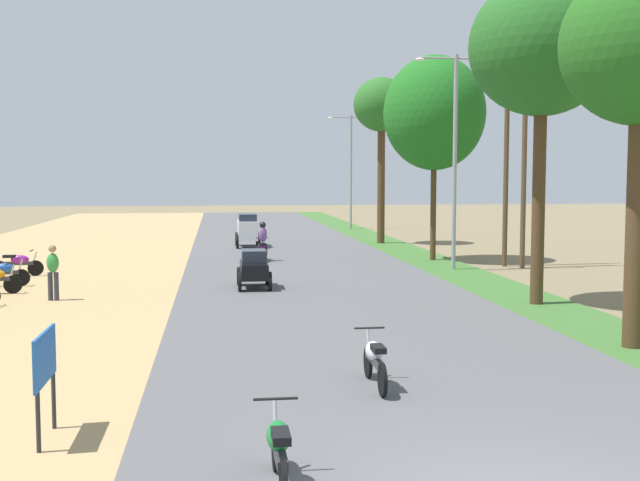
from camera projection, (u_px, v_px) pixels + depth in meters
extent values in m
cylinder|color=black|center=(13.00, 285.00, 24.31)|extent=(0.56, 0.06, 0.56)
cylinder|color=#A5A8AD|center=(11.00, 276.00, 24.28)|extent=(0.26, 0.05, 0.68)
cylinder|color=black|center=(8.00, 264.00, 24.25)|extent=(0.04, 0.54, 0.04)
cylinder|color=black|center=(21.00, 278.00, 25.96)|extent=(0.56, 0.06, 0.56)
cube|color=#333338|center=(1.00, 272.00, 25.86)|extent=(1.12, 0.12, 0.12)
ellipsoid|color=#1E4CA5|center=(4.00, 268.00, 25.86)|extent=(0.64, 0.28, 0.32)
cylinder|color=#A5A8AD|center=(19.00, 269.00, 25.93)|extent=(0.26, 0.05, 0.68)
cylinder|color=black|center=(17.00, 258.00, 25.89)|extent=(0.04, 0.54, 0.04)
cylinder|color=black|center=(36.00, 268.00, 28.62)|extent=(0.56, 0.06, 0.56)
cylinder|color=black|center=(0.00, 269.00, 28.46)|extent=(0.56, 0.06, 0.56)
cube|color=#333338|center=(18.00, 263.00, 28.53)|extent=(1.12, 0.12, 0.12)
ellipsoid|color=#8C1E8C|center=(20.00, 260.00, 28.53)|extent=(0.64, 0.28, 0.32)
cube|color=black|center=(9.00, 256.00, 28.47)|extent=(0.44, 0.20, 0.10)
cylinder|color=#A5A8AD|center=(34.00, 261.00, 28.59)|extent=(0.26, 0.05, 0.68)
cylinder|color=black|center=(32.00, 251.00, 28.56)|extent=(0.04, 0.54, 0.04)
cylinder|color=#262628|center=(38.00, 423.00, 10.34)|extent=(0.06, 0.06, 0.80)
cylinder|color=#262628|center=(54.00, 401.00, 11.33)|extent=(0.06, 0.06, 0.80)
cube|color=#1959B2|center=(45.00, 357.00, 10.77)|extent=(0.04, 1.30, 0.70)
cylinder|color=#33333D|center=(50.00, 286.00, 22.98)|extent=(0.14, 0.14, 0.82)
cylinder|color=#33333D|center=(56.00, 286.00, 22.97)|extent=(0.14, 0.14, 0.82)
ellipsoid|color=#338C3F|center=(53.00, 263.00, 22.92)|extent=(0.40, 0.31, 0.56)
sphere|color=#9E7556|center=(52.00, 249.00, 22.89)|extent=(0.22, 0.22, 0.22)
cylinder|color=#4C351E|center=(636.00, 220.00, 16.53)|extent=(0.42, 0.42, 5.39)
cylinder|color=#4C351E|center=(539.00, 195.00, 22.17)|extent=(0.36, 0.36, 6.12)
ellipsoid|color=#236121|center=(542.00, 46.00, 21.83)|extent=(4.02, 4.02, 3.84)
cylinder|color=#4C351E|center=(433.00, 203.00, 33.85)|extent=(0.25, 0.25, 4.93)
ellipsoid|color=#1D671D|center=(434.00, 113.00, 33.54)|extent=(4.32, 4.32, 4.85)
cylinder|color=#4C351E|center=(381.00, 182.00, 42.29)|extent=(0.40, 0.40, 6.58)
ellipsoid|color=#286623|center=(382.00, 104.00, 41.96)|extent=(2.99, 2.99, 2.87)
cylinder|color=gray|center=(455.00, 163.00, 30.33)|extent=(0.16, 0.16, 8.20)
cylinder|color=gray|center=(438.00, 58.00, 29.91)|extent=(1.40, 0.08, 0.08)
ellipsoid|color=silver|center=(420.00, 59.00, 29.83)|extent=(0.36, 0.20, 0.14)
cylinder|color=gray|center=(474.00, 59.00, 30.09)|extent=(1.40, 0.08, 0.08)
ellipsoid|color=silver|center=(492.00, 61.00, 30.19)|extent=(0.36, 0.20, 0.14)
cylinder|color=gray|center=(351.00, 172.00, 53.76)|extent=(0.16, 0.16, 7.69)
cylinder|color=gray|center=(341.00, 117.00, 53.37)|extent=(1.40, 0.08, 0.08)
ellipsoid|color=silver|center=(331.00, 118.00, 53.28)|extent=(0.36, 0.20, 0.14)
cylinder|color=gray|center=(361.00, 117.00, 53.55)|extent=(1.40, 0.08, 0.08)
ellipsoid|color=silver|center=(371.00, 118.00, 53.64)|extent=(0.36, 0.20, 0.14)
cylinder|color=brown|center=(506.00, 150.00, 31.81)|extent=(0.20, 0.20, 9.41)
cube|color=#473323|center=(508.00, 43.00, 31.46)|extent=(1.80, 0.10, 0.10)
cylinder|color=brown|center=(524.00, 163.00, 31.22)|extent=(0.20, 0.20, 8.34)
cube|color=#473323|center=(526.00, 69.00, 30.92)|extent=(1.80, 0.10, 0.10)
cube|color=black|center=(254.00, 270.00, 25.38)|extent=(0.84, 1.95, 0.50)
cube|color=#232B38|center=(254.00, 256.00, 25.30)|extent=(0.77, 1.10, 0.40)
cylinder|color=black|center=(239.00, 276.00, 26.04)|extent=(0.10, 0.60, 0.60)
cylinder|color=black|center=(267.00, 276.00, 26.16)|extent=(0.10, 0.60, 0.60)
cylinder|color=black|center=(240.00, 282.00, 24.65)|extent=(0.10, 0.60, 0.60)
cylinder|color=black|center=(270.00, 281.00, 24.77)|extent=(0.10, 0.60, 0.60)
cube|color=silver|center=(247.00, 230.00, 40.06)|extent=(0.95, 2.40, 0.95)
cube|color=#232B38|center=(247.00, 217.00, 40.11)|extent=(0.87, 2.00, 0.35)
cylinder|color=black|center=(236.00, 239.00, 40.89)|extent=(0.12, 0.68, 0.68)
cylinder|color=black|center=(257.00, 239.00, 41.03)|extent=(0.12, 0.68, 0.68)
cylinder|color=black|center=(237.00, 242.00, 39.18)|extent=(0.12, 0.68, 0.68)
cylinder|color=black|center=(259.00, 241.00, 39.32)|extent=(0.12, 0.68, 0.68)
cylinder|color=black|center=(275.00, 447.00, 9.69)|extent=(0.06, 0.56, 0.56)
cube|color=#333338|center=(279.00, 450.00, 9.07)|extent=(0.12, 1.12, 0.12)
ellipsoid|color=#14722D|center=(278.00, 436.00, 9.13)|extent=(0.28, 0.64, 0.32)
cube|color=black|center=(281.00, 436.00, 8.77)|extent=(0.20, 0.44, 0.10)
cylinder|color=#A5A8AD|center=(275.00, 427.00, 9.61)|extent=(0.05, 0.26, 0.68)
cylinder|color=black|center=(276.00, 399.00, 9.52)|extent=(0.54, 0.04, 0.04)
cylinder|color=black|center=(368.00, 362.00, 14.12)|extent=(0.06, 0.56, 0.56)
cylinder|color=black|center=(382.00, 380.00, 12.89)|extent=(0.06, 0.56, 0.56)
cube|color=#333338|center=(375.00, 360.00, 13.49)|extent=(0.12, 1.12, 0.12)
ellipsoid|color=silver|center=(374.00, 351.00, 13.56)|extent=(0.28, 0.64, 0.32)
cube|color=black|center=(378.00, 349.00, 13.19)|extent=(0.20, 0.44, 0.10)
cylinder|color=#A5A8AD|center=(369.00, 348.00, 14.04)|extent=(0.05, 0.26, 0.68)
cylinder|color=black|center=(369.00, 328.00, 13.95)|extent=(0.54, 0.04, 0.04)
cylinder|color=black|center=(262.00, 252.00, 34.24)|extent=(0.06, 0.56, 0.56)
cylinder|color=black|center=(263.00, 255.00, 33.01)|extent=(0.06, 0.56, 0.56)
cube|color=#333338|center=(263.00, 250.00, 33.61)|extent=(0.12, 1.12, 0.12)
ellipsoid|color=#8C1E8C|center=(262.00, 246.00, 33.68)|extent=(0.28, 0.64, 0.32)
cube|color=black|center=(263.00, 244.00, 33.31)|extent=(0.20, 0.44, 0.10)
cylinder|color=#A5A8AD|center=(262.00, 246.00, 34.16)|extent=(0.05, 0.26, 0.68)
cylinder|color=black|center=(262.00, 238.00, 34.07)|extent=(0.54, 0.04, 0.04)
ellipsoid|color=#724C8C|center=(263.00, 234.00, 33.36)|extent=(0.36, 0.28, 0.64)
sphere|color=black|center=(263.00, 225.00, 33.37)|extent=(0.28, 0.28, 0.28)
cylinder|color=#2D2D38|center=(259.00, 249.00, 33.49)|extent=(0.12, 0.12, 0.48)
cylinder|color=#2D2D38|center=(266.00, 249.00, 33.53)|extent=(0.12, 0.12, 0.48)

